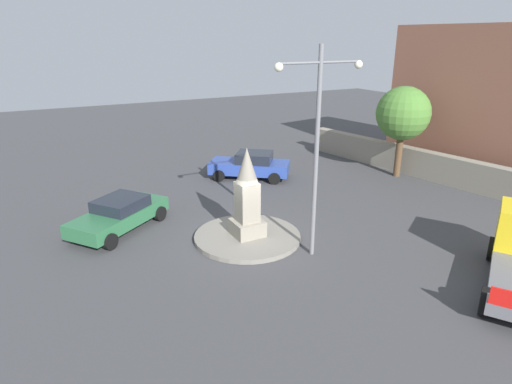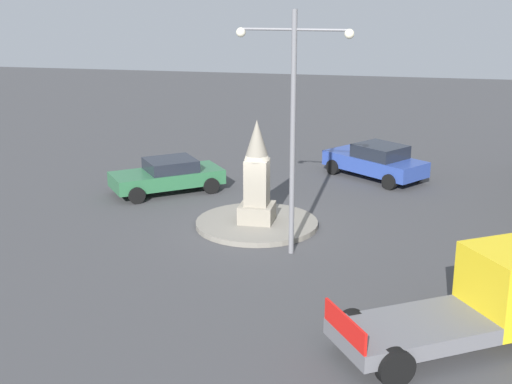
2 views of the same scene
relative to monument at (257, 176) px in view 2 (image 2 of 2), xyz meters
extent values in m
plane|color=#424244|center=(0.00, 0.00, -1.77)|extent=(80.00, 80.00, 0.00)
cylinder|color=gray|center=(0.00, 0.00, -1.68)|extent=(4.19, 4.19, 0.18)
cube|color=gray|center=(0.00, 0.00, -1.29)|extent=(1.14, 1.14, 0.60)
cube|color=gray|center=(0.00, 0.00, -0.21)|extent=(0.77, 0.77, 1.56)
cone|color=gray|center=(0.00, 0.00, 1.24)|extent=(0.85, 0.85, 1.36)
cylinder|color=slate|center=(-1.52, 2.23, 1.89)|extent=(0.16, 0.16, 7.32)
cylinder|color=slate|center=(-2.29, 2.23, 4.98)|extent=(1.55, 0.08, 0.08)
cylinder|color=slate|center=(-0.74, 2.23, 4.98)|extent=(1.55, 0.08, 0.08)
sphere|color=#F2EACC|center=(-3.06, 2.23, 4.88)|extent=(0.28, 0.28, 0.28)
sphere|color=#F2EACC|center=(0.03, 2.23, 4.88)|extent=(0.28, 0.28, 0.28)
cube|color=#2D479E|center=(-3.71, -6.98, -1.14)|extent=(4.57, 4.11, 0.63)
cube|color=#1E232D|center=(-3.93, -6.81, -0.56)|extent=(2.53, 2.48, 0.53)
cylinder|color=black|center=(-1.94, -7.22, -1.45)|extent=(0.64, 0.57, 0.64)
cylinder|color=black|center=(-3.04, -8.63, -1.45)|extent=(0.64, 0.57, 0.64)
cylinder|color=black|center=(-4.38, -5.33, -1.45)|extent=(0.64, 0.57, 0.64)
cylinder|color=black|center=(-5.47, -6.74, -1.45)|extent=(0.64, 0.57, 0.64)
cube|color=#2D6B42|center=(4.25, -3.23, -1.17)|extent=(4.52, 4.00, 0.56)
cube|color=#1E232D|center=(4.11, -3.33, -0.66)|extent=(2.48, 2.43, 0.46)
cylinder|color=black|center=(4.93, -1.61, -1.45)|extent=(0.65, 0.56, 0.64)
cylinder|color=black|center=(5.99, -3.04, -1.45)|extent=(0.65, 0.56, 0.64)
cylinder|color=black|center=(2.50, -3.41, -1.45)|extent=(0.65, 0.56, 0.64)
cylinder|color=black|center=(3.57, -4.84, -1.45)|extent=(0.65, 0.56, 0.64)
cube|color=yellow|center=(-7.30, 6.51, -0.47)|extent=(2.53, 2.56, 1.77)
cube|color=slate|center=(-5.07, 7.89, -1.16)|extent=(3.93, 3.43, 0.38)
cube|color=red|center=(-3.63, 8.78, -0.72)|extent=(1.01, 1.59, 0.50)
cylinder|color=black|center=(-6.93, 5.62, -1.35)|extent=(0.86, 0.68, 0.84)
cylinder|color=black|center=(-3.73, 7.60, -1.35)|extent=(0.86, 0.68, 0.84)
cylinder|color=black|center=(-4.73, 9.22, -1.35)|extent=(0.86, 0.68, 0.84)
camera|label=1|loc=(6.99, 13.78, 5.71)|focal=30.30mm
camera|label=2|loc=(-4.42, 22.53, 6.37)|focal=49.83mm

